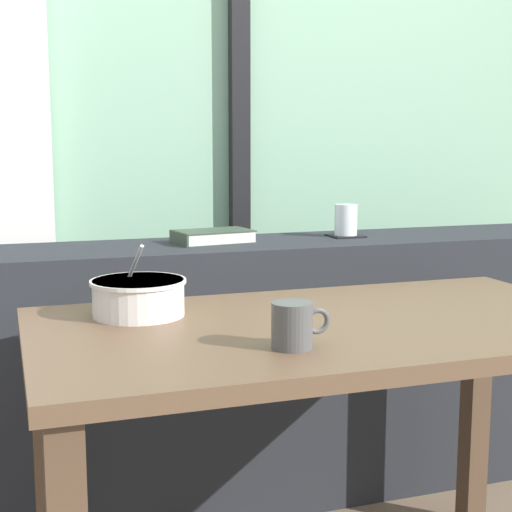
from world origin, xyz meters
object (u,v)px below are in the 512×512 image
coaster_square (346,236)px  juice_glass (346,221)px  closed_book (213,236)px  ceramic_mug (293,325)px  breakfast_table (331,369)px  soup_bowl (138,298)px

coaster_square → juice_glass: bearing=63.4°
coaster_square → juice_glass: (0.00, 0.00, 0.05)m
closed_book → ceramic_mug: size_ratio=2.11×
breakfast_table → soup_bowl: 0.44m
soup_bowl → ceramic_mug: size_ratio=1.83×
soup_bowl → ceramic_mug: bearing=-57.5°
coaster_square → juice_glass: 0.05m
coaster_square → breakfast_table: bearing=-117.5°
soup_bowl → ceramic_mug: soup_bowl is taller
closed_book → breakfast_table: bearing=-84.5°
juice_glass → soup_bowl: bearing=-144.8°
coaster_square → ceramic_mug: bearing=-120.8°
coaster_square → ceramic_mug: 1.01m
breakfast_table → ceramic_mug: (-0.15, -0.17, 0.15)m
breakfast_table → juice_glass: 0.82m
coaster_square → soup_bowl: 0.91m
coaster_square → soup_bowl: size_ratio=0.48×
breakfast_table → coaster_square: size_ratio=12.49×
closed_book → soup_bowl: size_ratio=1.15×
breakfast_table → soup_bowl: (-0.38, 0.18, 0.14)m
breakfast_table → ceramic_mug: ceramic_mug is taller
juice_glass → soup_bowl: size_ratio=0.46×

